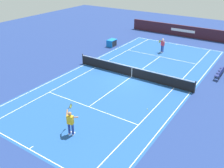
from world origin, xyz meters
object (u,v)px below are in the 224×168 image
at_px(tennis_player_near, 71,122).
at_px(spectator_chair_2, 220,72).
at_px(spectator_chair_1, 222,70).
at_px(tennis_ball, 147,109).
at_px(spectator_chair_0, 224,68).
at_px(tennis_player_far, 162,45).
at_px(equipment_cart_tarped, 112,43).
at_px(tennis_net, 132,72).
at_px(spectator_chair_3, 218,75).

height_order(tennis_player_near, spectator_chair_2, tennis_player_near).
distance_m(spectator_chair_1, spectator_chair_2, 0.70).
bearing_deg(tennis_ball, spectator_chair_0, 162.81).
relative_size(tennis_player_far, equipment_cart_tarped, 1.36).
height_order(spectator_chair_1, spectator_chair_2, same).
distance_m(tennis_player_near, tennis_player_far, 17.43).
bearing_deg(spectator_chair_1, tennis_net, -54.30).
distance_m(tennis_net, equipment_cart_tarped, 9.27).
xyz_separation_m(tennis_player_near, spectator_chair_1, (-14.44, 5.71, -0.41)).
bearing_deg(spectator_chair_3, tennis_net, -62.86).
distance_m(spectator_chair_0, spectator_chair_2, 1.41).
height_order(spectator_chair_0, spectator_chair_1, same).
bearing_deg(tennis_ball, tennis_player_far, -161.27).
height_order(tennis_ball, spectator_chair_0, spectator_chair_0).
xyz_separation_m(tennis_ball, spectator_chair_2, (-8.56, 3.08, 0.49)).
relative_size(tennis_ball, spectator_chair_3, 0.08).
bearing_deg(spectator_chair_2, spectator_chair_0, 180.00).
xyz_separation_m(tennis_net, spectator_chair_1, (-4.90, 6.82, 0.03)).
xyz_separation_m(tennis_ball, equipment_cart_tarped, (-10.91, -10.29, 0.40)).
height_order(tennis_player_far, spectator_chair_3, tennis_player_far).
distance_m(tennis_player_far, spectator_chair_1, 7.80).
bearing_deg(tennis_ball, tennis_net, -139.37).
height_order(tennis_ball, equipment_cart_tarped, equipment_cart_tarped).
height_order(tennis_player_far, equipment_cart_tarped, tennis_player_far).
distance_m(tennis_player_near, equipment_cart_tarped, 17.83).
height_order(tennis_player_near, equipment_cart_tarped, tennis_player_near).
relative_size(tennis_player_near, spectator_chair_3, 1.93).
bearing_deg(tennis_player_near, spectator_chair_3, 156.35).
relative_size(spectator_chair_0, spectator_chair_3, 1.00).
bearing_deg(tennis_net, tennis_player_near, 6.65).
xyz_separation_m(spectator_chair_1, spectator_chair_3, (1.41, 0.00, 0.00)).
height_order(tennis_net, equipment_cart_tarped, tennis_net).
distance_m(spectator_chair_0, equipment_cart_tarped, 13.41).
bearing_deg(tennis_ball, spectator_chair_2, 160.19).
relative_size(tennis_net, spectator_chair_1, 13.30).
relative_size(tennis_ball, equipment_cart_tarped, 0.05).
relative_size(spectator_chair_3, equipment_cart_tarped, 0.70).
distance_m(spectator_chair_1, equipment_cart_tarped, 13.48).
bearing_deg(spectator_chair_2, tennis_player_far, -116.70).
distance_m(tennis_net, tennis_player_far, 7.85).
relative_size(tennis_player_near, equipment_cart_tarped, 1.36).
bearing_deg(tennis_player_near, tennis_ball, 153.11).
relative_size(tennis_player_near, spectator_chair_1, 1.93).
distance_m(tennis_player_near, spectator_chair_2, 14.88).
bearing_deg(spectator_chair_1, tennis_ball, -18.41).
relative_size(spectator_chair_0, spectator_chair_2, 1.00).
relative_size(tennis_player_far, spectator_chair_2, 1.93).
height_order(tennis_net, spectator_chair_2, tennis_net).
height_order(tennis_ball, spectator_chair_1, spectator_chair_1).
bearing_deg(spectator_chair_2, tennis_net, -58.38).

